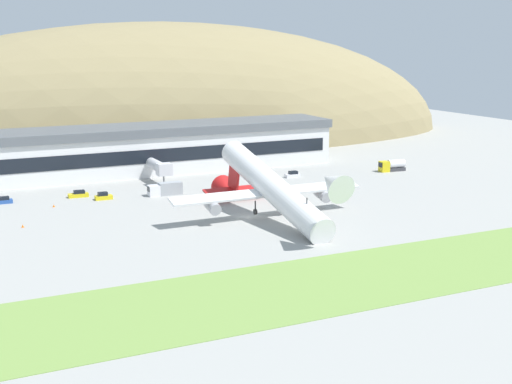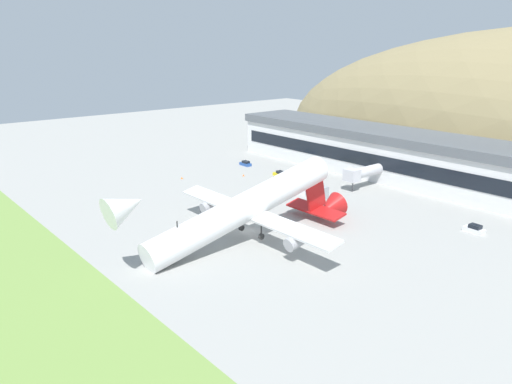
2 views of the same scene
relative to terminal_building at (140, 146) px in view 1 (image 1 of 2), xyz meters
The scene contains 14 objects.
ground_plane 55.55m from the terminal_building, 84.55° to the right, with size 348.88×348.88×0.00m, color #9E9E99.
grass_strip_foreground 95.58m from the terminal_building, 86.85° to the right, with size 313.99×22.92×0.08m, color #759947.
hill_backdrop 57.41m from the terminal_building, 64.89° to the left, with size 220.11×75.99×80.06m, color #8E7F56.
terminal_building is the anchor object (origin of this frame).
jetway_0 15.31m from the terminal_building, 89.14° to the right, with size 3.38×11.98×5.43m.
cargo_airplane 58.61m from the terminal_building, 81.35° to the right, with size 40.11×51.18×16.12m.
service_car_0 31.36m from the terminal_building, 133.18° to the right, with size 4.48×2.00×1.52m.
service_car_1 43.21m from the terminal_building, 149.52° to the right, with size 3.85×1.67×1.46m.
service_car_2 32.46m from the terminal_building, 121.44° to the right, with size 3.79×1.81×1.64m.
service_car_3 40.51m from the terminal_building, 34.41° to the right, with size 3.94×2.03×1.59m.
fuel_truck 29.27m from the terminal_building, 95.67° to the right, with size 7.76×2.66×2.82m.
box_truck 66.66m from the terminal_building, 23.53° to the right, with size 7.43×2.73×3.05m.
traffic_cone_0 57.16m from the terminal_building, 129.27° to the right, with size 0.52×0.52×0.58m.
traffic_cone_1 41.19m from the terminal_building, 133.01° to the right, with size 0.52×0.52×0.58m.
Camera 1 is at (-57.46, -123.91, 34.53)m, focal length 50.00 mm.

